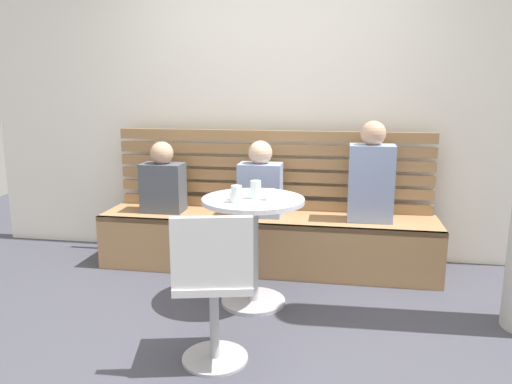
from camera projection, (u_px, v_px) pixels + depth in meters
name	position (u px, v px, depth m)	size (l,w,h in m)	color
ground	(236.00, 339.00, 2.91)	(8.00, 8.00, 0.00)	#42424C
back_wall	(275.00, 88.00, 4.19)	(5.20, 0.10, 2.90)	white
booth_bench	(267.00, 242.00, 4.02)	(2.70, 0.52, 0.44)	#A87C51
booth_backrest	(271.00, 170.00, 4.14)	(2.65, 0.04, 0.67)	#9A7249
cafe_table	(253.00, 230.00, 3.30)	(0.68, 0.68, 0.74)	#ADADB2
white_chair	(213.00, 284.00, 2.54)	(0.48, 0.48, 0.85)	#ADADB2
person_adult	(371.00, 177.00, 3.78)	(0.34, 0.22, 0.77)	#8C9EC6
person_child_left	(163.00, 181.00, 4.08)	(0.34, 0.22, 0.58)	#4C515B
person_child_middle	(260.00, 183.00, 3.94)	(0.34, 0.22, 0.61)	#8C9EC6
cup_glass_tall	(256.00, 190.00, 3.22)	(0.07, 0.07, 0.12)	silver
cup_espresso_small	(234.00, 196.00, 3.19)	(0.06, 0.06, 0.06)	silver
cup_ceramic_white	(271.00, 195.00, 3.18)	(0.08, 0.08, 0.07)	white
cup_water_clear	(236.00, 194.00, 3.11)	(0.07, 0.07, 0.11)	white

